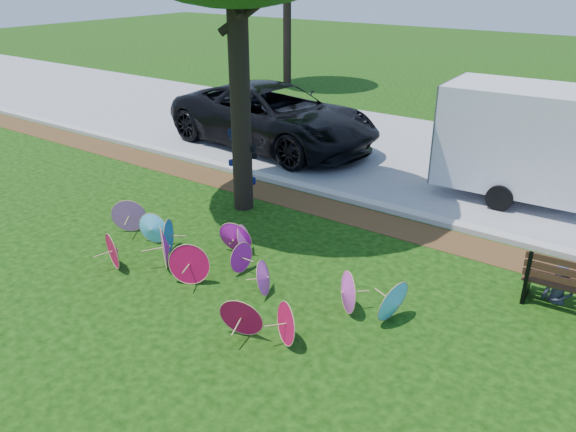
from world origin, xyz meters
name	(u,v)px	position (x,y,z in m)	size (l,w,h in m)	color
ground	(195,298)	(0.00, 0.00, 0.00)	(90.00, 90.00, 0.00)	black
mulch_strip	(334,210)	(0.00, 4.50, 0.01)	(90.00, 1.00, 0.01)	#472D16
curb	(349,198)	(0.00, 5.20, 0.06)	(90.00, 0.30, 0.12)	#B7B5AD
street	(420,156)	(0.00, 9.35, 0.01)	(90.00, 8.00, 0.01)	gray
parasol_pile	(218,260)	(-0.14, 0.75, 0.35)	(6.47, 2.61, 0.79)	#CB16B1
black_van	(273,116)	(-4.09, 7.70, 0.93)	(3.08, 6.68, 1.86)	black
cargo_trailer	(519,137)	(2.99, 7.73, 1.46)	(3.32, 2.10, 2.93)	silver
person_left	(563,267)	(4.96, 3.38, 0.65)	(0.48, 0.31, 1.31)	#3A3D4F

